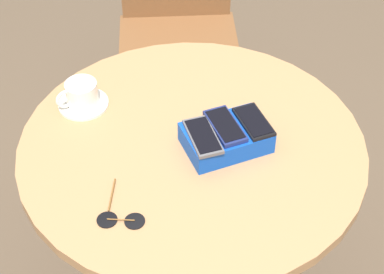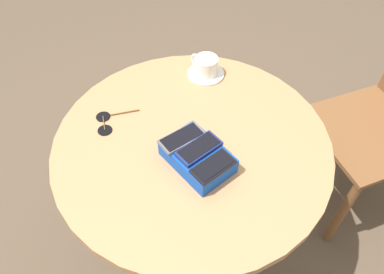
% 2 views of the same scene
% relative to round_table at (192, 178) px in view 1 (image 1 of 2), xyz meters
% --- Properties ---
extents(round_table, '(0.86, 0.86, 0.74)m').
position_rel_round_table_xyz_m(round_table, '(0.00, 0.00, 0.00)').
color(round_table, '#2D2D2D').
rests_on(round_table, ground_plane).
extents(phone_box, '(0.21, 0.15, 0.05)m').
position_rel_round_table_xyz_m(phone_box, '(-0.07, 0.04, 0.15)').
color(phone_box, '#0F42AD').
rests_on(phone_box, round_table).
extents(phone_black, '(0.07, 0.13, 0.01)m').
position_rel_round_table_xyz_m(phone_black, '(-0.14, 0.05, 0.18)').
color(phone_black, black).
rests_on(phone_black, phone_box).
extents(phone_navy, '(0.07, 0.14, 0.01)m').
position_rel_round_table_xyz_m(phone_navy, '(-0.07, 0.04, 0.19)').
color(phone_navy, navy).
rests_on(phone_navy, phone_box).
extents(phone_gray, '(0.08, 0.14, 0.01)m').
position_rel_round_table_xyz_m(phone_gray, '(-0.01, 0.05, 0.18)').
color(phone_gray, '#515156').
rests_on(phone_gray, phone_box).
extents(saucer, '(0.13, 0.13, 0.01)m').
position_rel_round_table_xyz_m(saucer, '(0.19, -0.25, 0.13)').
color(saucer, silver).
rests_on(saucer, round_table).
extents(coffee_cup, '(0.11, 0.08, 0.06)m').
position_rel_round_table_xyz_m(coffee_cup, '(0.20, -0.25, 0.17)').
color(coffee_cup, silver).
rests_on(coffee_cup, saucer).
extents(sunglasses, '(0.10, 0.16, 0.01)m').
position_rel_round_table_xyz_m(sunglasses, '(0.25, 0.15, 0.13)').
color(sunglasses, black).
rests_on(sunglasses, round_table).
extents(chair_near_window, '(0.57, 0.57, 0.84)m').
position_rel_round_table_xyz_m(chair_near_window, '(-0.33, -0.79, -0.15)').
color(chair_near_window, brown).
rests_on(chair_near_window, ground_plane).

